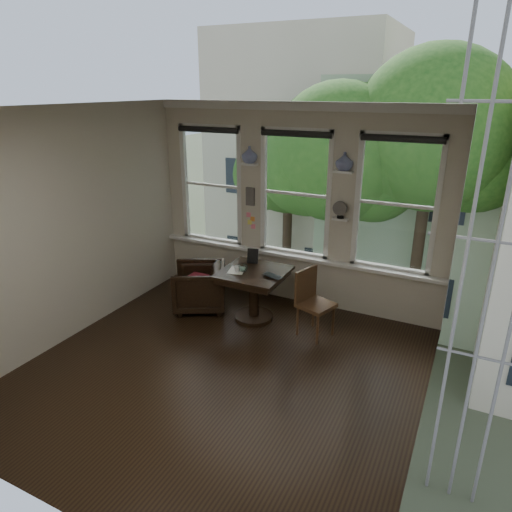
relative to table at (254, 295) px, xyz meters
The scene contains 25 objects.
ground 1.41m from the table, 79.45° to the right, with size 4.50×4.50×0.00m, color black.
ceiling 2.95m from the table, 79.45° to the right, with size 4.50×4.50×0.00m, color silver.
wall_back 1.47m from the table, 74.83° to the left, with size 4.50×4.50×0.00m, color beige.
wall_front 3.76m from the table, 86.04° to the right, with size 4.50×4.50×0.00m, color beige.
wall_left 2.66m from the table, 146.32° to the right, with size 4.50×4.50×0.00m, color beige.
wall_right 3.05m from the table, 28.10° to the right, with size 4.50×4.50×0.00m, color beige.
window_left 2.01m from the table, 142.68° to the left, with size 1.10×0.12×1.90m, color white, non-canonical shape.
window_center 1.63m from the table, 74.83° to the left, with size 1.10×0.12×1.90m, color white, non-canonical shape.
window_right 2.34m from the table, 28.34° to the left, with size 1.10×0.12×1.90m, color white, non-canonical shape.
shelf_left 1.97m from the table, 120.29° to the left, with size 0.26×0.16×0.03m, color white.
shelf_right 2.14m from the table, 39.98° to the left, with size 0.26×0.16×0.03m, color white.
intercom 1.56m from the table, 119.40° to the left, with size 0.14×0.06×0.28m, color #59544F.
sticky_notes 1.31m from the table, 119.25° to the left, with size 0.16×0.01×0.24m, color pink, non-canonical shape.
desk_fan 1.71m from the table, 39.28° to the left, with size 0.20×0.20×0.24m, color #59544F, non-canonical shape.
vase_left 2.09m from the table, 120.29° to the left, with size 0.24×0.24×0.25m, color silver.
vase_right 2.26m from the table, 39.98° to the left, with size 0.24×0.24×0.25m, color silver.
table is the anchor object (origin of this frame).
armchair_left 0.89m from the table, behind, with size 0.74×0.77×0.70m, color black.
cushion_red 0.90m from the table, behind, with size 0.45×0.45×0.06m, color maroon.
side_chair_right 0.96m from the table, ahead, with size 0.42×0.42×0.92m, color #442D18, non-canonical shape.
laptop 0.51m from the table, 21.44° to the right, with size 0.31×0.20×0.02m, color black.
mug 0.48m from the table, 145.54° to the right, with size 0.09×0.09×0.09m, color white.
drinking_glass 0.45m from the table, 147.43° to the right, with size 0.13×0.13×0.10m, color white.
tablet 0.58m from the table, 119.02° to the left, with size 0.16×0.02×0.22m, color black.
papers 0.45m from the table, 160.78° to the right, with size 0.22×0.30×0.00m, color silver.
Camera 1 is at (2.42, -3.98, 3.20)m, focal length 32.00 mm.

